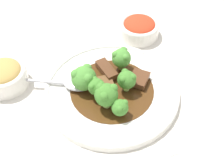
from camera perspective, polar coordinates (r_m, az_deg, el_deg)
name	(u,v)px	position (r m, az deg, el deg)	size (l,w,h in m)	color
ground_plane	(112,94)	(0.72, 0.00, -1.81)	(4.00, 4.00, 0.00)	silver
main_plate	(112,91)	(0.71, 0.00, -1.29)	(0.31, 0.31, 0.02)	white
beef_strip_0	(107,70)	(0.73, -0.99, 2.64)	(0.06, 0.06, 0.02)	#56331E
beef_strip_1	(102,82)	(0.71, -1.82, 0.31)	(0.06, 0.05, 0.01)	brown
beef_strip_2	(139,79)	(0.72, 4.97, 0.95)	(0.05, 0.05, 0.01)	#56331E
broccoli_floret_0	(96,86)	(0.67, -2.88, -0.46)	(0.04, 0.04, 0.05)	#8EB756
broccoli_floret_1	(120,107)	(0.64, 1.46, -4.28)	(0.04, 0.04, 0.04)	#8EB756
broccoli_floret_2	(84,78)	(0.69, -5.15, 1.14)	(0.06, 0.06, 0.06)	#8EB756
broccoli_floret_3	(127,80)	(0.68, 2.70, 0.81)	(0.04, 0.04, 0.05)	#8EB756
broccoli_floret_4	(107,95)	(0.65, -0.97, -1.97)	(0.05, 0.05, 0.06)	#8EB756
broccoli_floret_5	(121,58)	(0.73, 1.73, 4.82)	(0.05, 0.05, 0.06)	#7FA84C
serving_spoon	(72,83)	(0.71, -7.33, 0.17)	(0.21, 0.05, 0.01)	#B7B7BC
side_bowl_kimchi	(139,28)	(0.86, 4.99, 10.20)	(0.11, 0.11, 0.05)	white
side_bowl_appetizer	(4,75)	(0.76, -19.18, 1.50)	(0.11, 0.11, 0.06)	white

